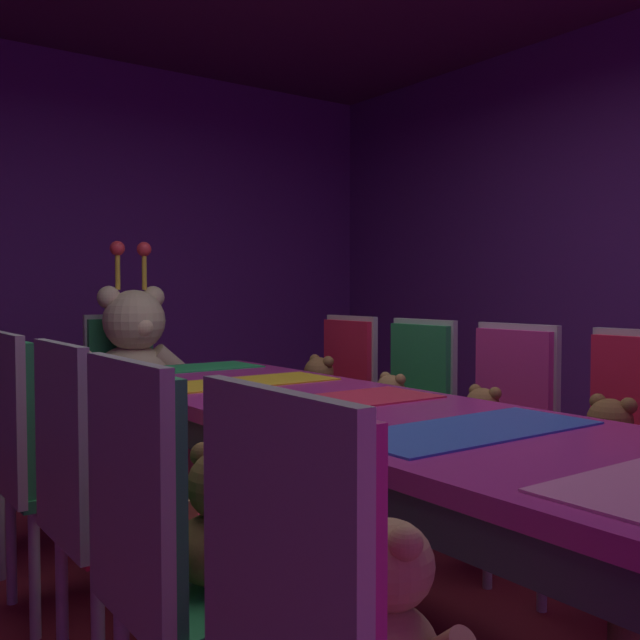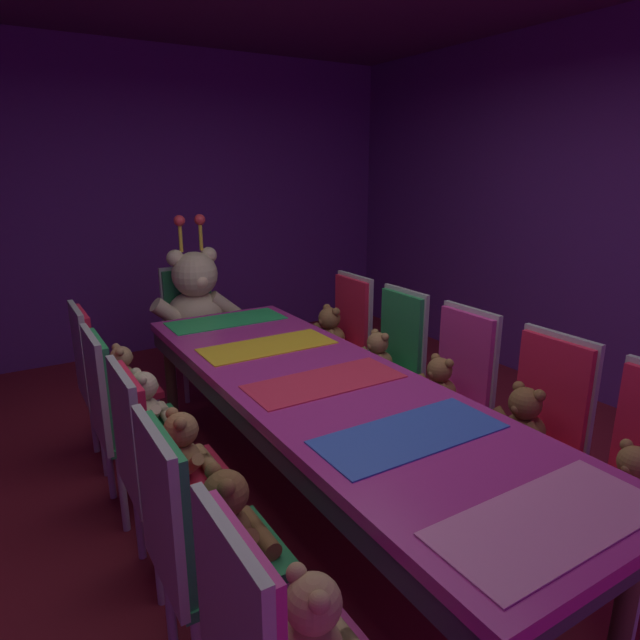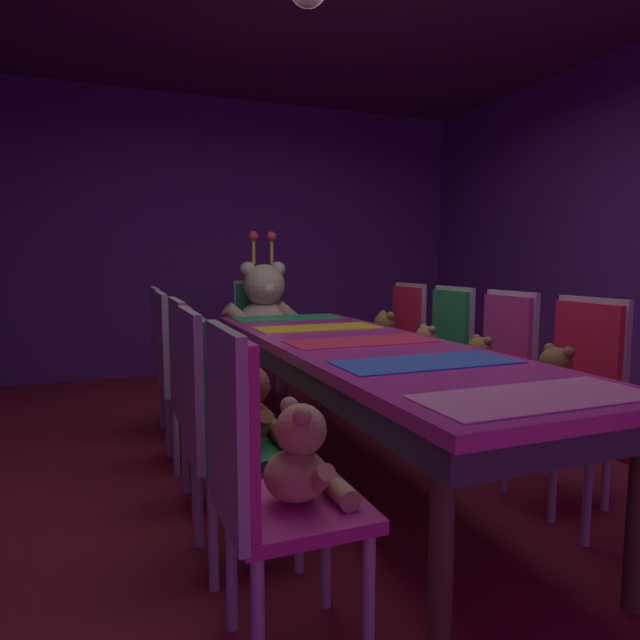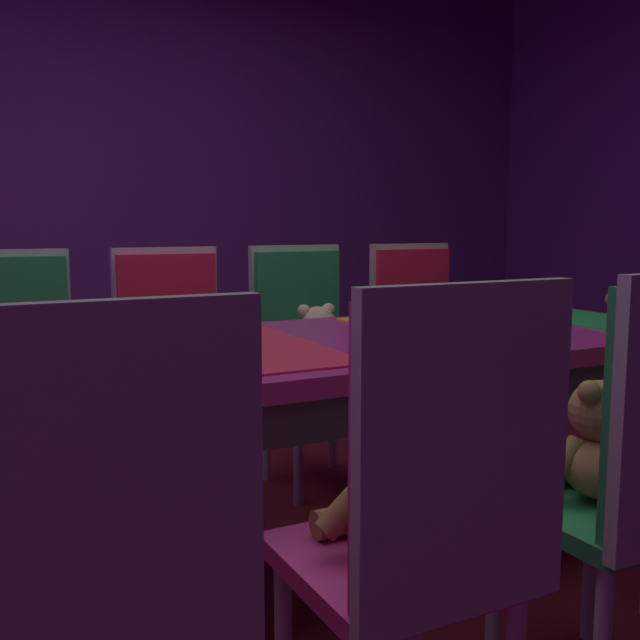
{
  "view_description": "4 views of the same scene",
  "coord_description": "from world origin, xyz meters",
  "px_view_note": "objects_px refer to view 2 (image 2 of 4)",
  "views": [
    {
      "loc": [
        -1.49,
        -1.96,
        1.13
      ],
      "look_at": [
        0.11,
        0.24,
        1.01
      ],
      "focal_mm": 40.2,
      "sensor_mm": 36.0,
      "label": 1
    },
    {
      "loc": [
        -1.29,
        -2.07,
        1.75
      ],
      "look_at": [
        0.14,
        0.28,
        0.96
      ],
      "focal_mm": 30.6,
      "sensor_mm": 36.0,
      "label": 2
    },
    {
      "loc": [
        -1.23,
        -2.56,
        1.17
      ],
      "look_at": [
        -0.07,
        0.41,
        0.82
      ],
      "focal_mm": 31.0,
      "sensor_mm": 36.0,
      "label": 3
    },
    {
      "loc": [
        1.84,
        -0.74,
        1.08
      ],
      "look_at": [
        -0.13,
        0.27,
        0.78
      ],
      "focal_mm": 40.84,
      "sensor_mm": 36.0,
      "label": 4
    }
  ],
  "objects_px": {
    "teddy_left_4": "(123,369)",
    "teddy_right_0": "(631,481)",
    "teddy_left_0": "(315,631)",
    "teddy_right_4": "(329,331)",
    "chair_left_1": "(186,531)",
    "chair_right_3": "(394,349)",
    "teddy_right_3": "(377,356)",
    "teddy_left_1": "(228,517)",
    "chair_right_2": "(457,376)",
    "chair_left_3": "(116,406)",
    "teddy_left_2": "(183,448)",
    "banquet_table": "(325,398)",
    "teddy_left_3": "(145,402)",
    "teddy_right_1": "(523,421)",
    "throne_chair": "(191,316)",
    "king_teddy_bear": "(197,300)",
    "chair_right_1": "(543,413)",
    "chair_right_4": "(345,328)",
    "chair_left_4": "(98,370)",
    "chair_left_2": "(149,455)",
    "teddy_right_2": "(438,384)"
  },
  "relations": [
    {
      "from": "teddy_left_4",
      "to": "teddy_right_0",
      "type": "xyz_separation_m",
      "value": [
        1.41,
        -2.26,
        -0.0
      ]
    },
    {
      "from": "teddy_left_0",
      "to": "teddy_right_4",
      "type": "bearing_deg",
      "value": 56.94
    },
    {
      "from": "chair_left_1",
      "to": "chair_right_3",
      "type": "distance_m",
      "value": 2.05
    },
    {
      "from": "chair_left_1",
      "to": "teddy_right_3",
      "type": "distance_m",
      "value": 1.92
    },
    {
      "from": "teddy_left_1",
      "to": "chair_right_2",
      "type": "distance_m",
      "value": 1.68
    },
    {
      "from": "chair_left_3",
      "to": "teddy_left_2",
      "type": "bearing_deg",
      "value": -73.96
    },
    {
      "from": "teddy_right_4",
      "to": "chair_left_1",
      "type": "bearing_deg",
      "value": 45.93
    },
    {
      "from": "banquet_table",
      "to": "teddy_left_3",
      "type": "bearing_deg",
      "value": 141.67
    },
    {
      "from": "chair_right_2",
      "to": "teddy_right_1",
      "type": "bearing_deg",
      "value": 75.91
    },
    {
      "from": "teddy_right_3",
      "to": "throne_chair",
      "type": "height_order",
      "value": "throne_chair"
    },
    {
      "from": "teddy_left_4",
      "to": "chair_left_1",
      "type": "bearing_deg",
      "value": -95.57
    },
    {
      "from": "chair_left_3",
      "to": "king_teddy_bear",
      "type": "height_order",
      "value": "king_teddy_bear"
    },
    {
      "from": "king_teddy_bear",
      "to": "teddy_left_3",
      "type": "bearing_deg",
      "value": -29.68
    },
    {
      "from": "teddy_left_1",
      "to": "teddy_right_0",
      "type": "distance_m",
      "value": 1.54
    },
    {
      "from": "banquet_table",
      "to": "teddy_right_3",
      "type": "distance_m",
      "value": 0.9
    },
    {
      "from": "throne_chair",
      "to": "teddy_right_4",
      "type": "bearing_deg",
      "value": 37.64
    },
    {
      "from": "chair_right_1",
      "to": "teddy_right_1",
      "type": "height_order",
      "value": "chair_right_1"
    },
    {
      "from": "chair_left_3",
      "to": "teddy_left_4",
      "type": "height_order",
      "value": "chair_left_3"
    },
    {
      "from": "teddy_right_4",
      "to": "chair_right_1",
      "type": "bearing_deg",
      "value": 95.6
    },
    {
      "from": "teddy_left_2",
      "to": "chair_left_3",
      "type": "distance_m",
      "value": 0.58
    },
    {
      "from": "teddy_left_4",
      "to": "chair_right_4",
      "type": "bearing_deg",
      "value": -1.95
    },
    {
      "from": "throne_chair",
      "to": "teddy_left_0",
      "type": "bearing_deg",
      "value": -12.93
    },
    {
      "from": "teddy_left_1",
      "to": "chair_left_4",
      "type": "relative_size",
      "value": 0.34
    },
    {
      "from": "chair_left_4",
      "to": "chair_right_3",
      "type": "height_order",
      "value": "same"
    },
    {
      "from": "chair_right_1",
      "to": "teddy_right_3",
      "type": "bearing_deg",
      "value": -82.17
    },
    {
      "from": "king_teddy_bear",
      "to": "chair_left_2",
      "type": "bearing_deg",
      "value": -24.93
    },
    {
      "from": "chair_left_3",
      "to": "teddy_right_4",
      "type": "distance_m",
      "value": 1.66
    },
    {
      "from": "chair_left_2",
      "to": "teddy_right_2",
      "type": "height_order",
      "value": "chair_left_2"
    },
    {
      "from": "teddy_left_0",
      "to": "teddy_right_2",
      "type": "height_order",
      "value": "teddy_left_0"
    },
    {
      "from": "banquet_table",
      "to": "chair_right_4",
      "type": "distance_m",
      "value": 1.39
    },
    {
      "from": "chair_left_3",
      "to": "teddy_right_1",
      "type": "relative_size",
      "value": 3.03
    },
    {
      "from": "teddy_left_2",
      "to": "teddy_left_3",
      "type": "distance_m",
      "value": 0.56
    },
    {
      "from": "throne_chair",
      "to": "chair_left_3",
      "type": "bearing_deg",
      "value": -31.06
    },
    {
      "from": "chair_left_4",
      "to": "throne_chair",
      "type": "distance_m",
      "value": 1.22
    },
    {
      "from": "teddy_right_1",
      "to": "chair_right_3",
      "type": "relative_size",
      "value": 0.33
    },
    {
      "from": "teddy_left_1",
      "to": "teddy_right_0",
      "type": "xyz_separation_m",
      "value": [
        1.43,
        -0.57,
        -0.02
      ]
    },
    {
      "from": "banquet_table",
      "to": "chair_right_1",
      "type": "height_order",
      "value": "chair_right_1"
    },
    {
      "from": "chair_left_2",
      "to": "teddy_left_3",
      "type": "xyz_separation_m",
      "value": [
        0.13,
        0.56,
        -0.01
      ]
    },
    {
      "from": "banquet_table",
      "to": "king_teddy_bear",
      "type": "height_order",
      "value": "king_teddy_bear"
    },
    {
      "from": "chair_left_4",
      "to": "king_teddy_bear",
      "type": "relative_size",
      "value": 1.05
    },
    {
      "from": "teddy_left_3",
      "to": "chair_right_2",
      "type": "distance_m",
      "value": 1.7
    },
    {
      "from": "chair_right_3",
      "to": "king_teddy_bear",
      "type": "distance_m",
      "value": 1.57
    },
    {
      "from": "teddy_right_1",
      "to": "king_teddy_bear",
      "type": "height_order",
      "value": "king_teddy_bear"
    },
    {
      "from": "teddy_left_3",
      "to": "chair_right_2",
      "type": "bearing_deg",
      "value": -20.38
    },
    {
      "from": "chair_left_1",
      "to": "teddy_left_4",
      "type": "relative_size",
      "value": 3.53
    },
    {
      "from": "chair_right_2",
      "to": "chair_right_4",
      "type": "height_order",
      "value": "same"
    },
    {
      "from": "chair_left_4",
      "to": "chair_left_2",
      "type": "bearing_deg",
      "value": -89.95
    },
    {
      "from": "teddy_left_2",
      "to": "throne_chair",
      "type": "distance_m",
      "value": 2.12
    },
    {
      "from": "teddy_left_0",
      "to": "chair_left_2",
      "type": "height_order",
      "value": "chair_left_2"
    },
    {
      "from": "throne_chair",
      "to": "chair_left_1",
      "type": "bearing_deg",
      "value": -18.87
    }
  ]
}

